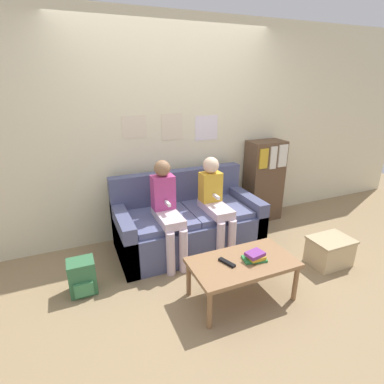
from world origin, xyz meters
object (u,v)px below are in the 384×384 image
at_px(bookshelf, 264,181).
at_px(backpack, 82,277).
at_px(coffee_table, 243,265).
at_px(storage_box, 330,251).
at_px(person_right, 215,200).
at_px(couch, 187,223).
at_px(tv_remote, 227,262).
at_px(person_left, 167,208).

distance_m(bookshelf, backpack, 2.64).
height_order(coffee_table, backpack, coffee_table).
bearing_deg(bookshelf, storage_box, -90.46).
distance_m(person_right, storage_box, 1.35).
xyz_separation_m(couch, tv_remote, (-0.05, -1.04, 0.11)).
bearing_deg(couch, bookshelf, 13.15).
relative_size(couch, backpack, 4.98).
height_order(couch, backpack, couch).
height_order(person_right, backpack, person_right).
distance_m(person_left, tv_remote, 0.91).
xyz_separation_m(person_left, tv_remote, (0.26, -0.84, -0.22)).
height_order(coffee_table, person_right, person_right).
distance_m(coffee_table, tv_remote, 0.16).
xyz_separation_m(coffee_table, tv_remote, (-0.15, 0.02, 0.06)).
height_order(person_left, storage_box, person_left).
bearing_deg(person_right, coffee_table, -100.58).
xyz_separation_m(coffee_table, storage_box, (1.17, 0.09, -0.19)).
relative_size(person_left, person_right, 1.02).
height_order(person_right, bookshelf, bookshelf).
bearing_deg(tv_remote, person_left, 86.48).
bearing_deg(tv_remote, backpack, 131.51).
bearing_deg(tv_remote, bookshelf, 24.59).
height_order(couch, storage_box, couch).
xyz_separation_m(bookshelf, backpack, (-2.51, -0.71, -0.40)).
relative_size(couch, coffee_table, 1.77).
bearing_deg(tv_remote, person_right, 49.21).
bearing_deg(person_left, couch, 32.16).
bearing_deg(person_right, backpack, -171.77).
distance_m(tv_remote, bookshelf, 1.89).
height_order(coffee_table, bookshelf, bookshelf).
distance_m(coffee_table, bookshelf, 1.81).
bearing_deg(couch, tv_remote, -92.79).
relative_size(person_right, storage_box, 2.47).
distance_m(coffee_table, person_left, 1.00).
bearing_deg(bookshelf, backpack, -164.22).
bearing_deg(person_left, tv_remote, -72.96).
bearing_deg(backpack, storage_box, -12.54).
bearing_deg(coffee_table, couch, 95.32).
distance_m(person_left, storage_box, 1.82).
bearing_deg(backpack, tv_remote, -27.93).
bearing_deg(storage_box, backpack, 167.46).
relative_size(couch, storage_box, 3.78).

